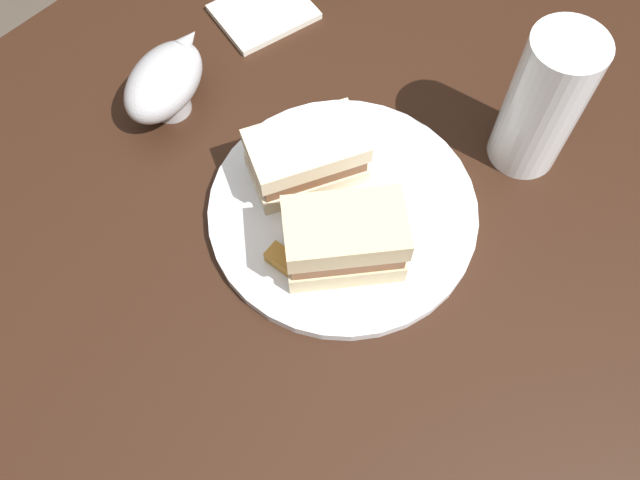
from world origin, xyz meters
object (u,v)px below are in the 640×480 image
at_px(sandwich_half_left, 306,157).
at_px(gravy_boat, 165,81).
at_px(pint_glass, 540,111).
at_px(napkin, 264,12).
at_px(plate, 343,210).
at_px(sandwich_half_right, 344,240).

distance_m(sandwich_half_left, gravy_boat, 0.18).
relative_size(pint_glass, napkin, 1.47).
xyz_separation_m(sandwich_half_left, gravy_boat, (0.03, -0.18, 0.00)).
distance_m(pint_glass, gravy_boat, 0.39).
bearing_deg(plate, napkin, -119.16).
relative_size(plate, sandwich_half_right, 2.16).
xyz_separation_m(sandwich_half_right, napkin, (-0.18, -0.29, -0.04)).
height_order(sandwich_half_right, gravy_boat, sandwich_half_right).
bearing_deg(gravy_boat, napkin, -171.77).
bearing_deg(gravy_boat, plate, 96.67).
relative_size(sandwich_half_left, napkin, 1.19).
height_order(sandwich_half_left, gravy_boat, gravy_boat).
bearing_deg(sandwich_half_left, pint_glass, 141.36).
bearing_deg(sandwich_half_left, sandwich_half_right, 63.11).
relative_size(sandwich_half_right, pint_glass, 0.78).
height_order(pint_glass, napkin, pint_glass).
bearing_deg(pint_glass, napkin, -82.61).
bearing_deg(pint_glass, gravy_boat, -56.29).
bearing_deg(pint_glass, sandwich_half_right, -13.20).
distance_m(sandwich_half_right, gravy_boat, 0.27).
bearing_deg(plate, gravy_boat, -83.33).
bearing_deg(sandwich_half_right, plate, -138.18).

